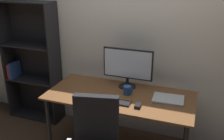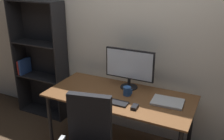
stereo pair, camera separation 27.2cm
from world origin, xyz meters
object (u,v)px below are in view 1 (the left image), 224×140
coffee_mug (127,90)px  laptop (168,99)px  monitor (128,66)px  desk (120,101)px  mouse (138,106)px  bookshelf (32,63)px  keyboard (116,102)px

coffee_mug → laptop: coffee_mug is taller
monitor → laptop: size_ratio=1.80×
desk → coffee_mug: 0.15m
laptop → mouse: bearing=-138.9°
laptop → monitor: bearing=157.9°
desk → bookshelf: (-1.40, 0.37, 0.16)m
monitor → keyboard: 0.48m
keyboard → bookshelf: bookshelf is taller
mouse → laptop: bearing=42.0°
keyboard → coffee_mug: coffee_mug is taller
desk → laptop: 0.53m
desk → bookshelf: 1.46m
desk → laptop: bearing=6.2°
mouse → coffee_mug: coffee_mug is taller
monitor → bookshelf: 1.44m
laptop → bookshelf: (-1.92, 0.32, 0.07)m
monitor → keyboard: bearing=-88.9°
desk → monitor: monitor is taller
desk → laptop: (0.52, 0.06, 0.09)m
laptop → coffee_mug: bearing=179.0°
desk → coffee_mug: size_ratio=15.77×
desk → keyboard: bearing=-82.7°
bookshelf → desk: bearing=-14.9°
coffee_mug → laptop: size_ratio=0.32×
mouse → bookshelf: (-1.66, 0.57, 0.07)m
mouse → bookshelf: bookshelf is taller
coffee_mug → bookshelf: bearing=167.3°
desk → coffee_mug: bearing=28.5°
mouse → coffee_mug: bearing=124.8°
laptop → desk: bearing=-176.9°
monitor → coffee_mug: (0.06, -0.19, -0.22)m
mouse → desk: bearing=139.5°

